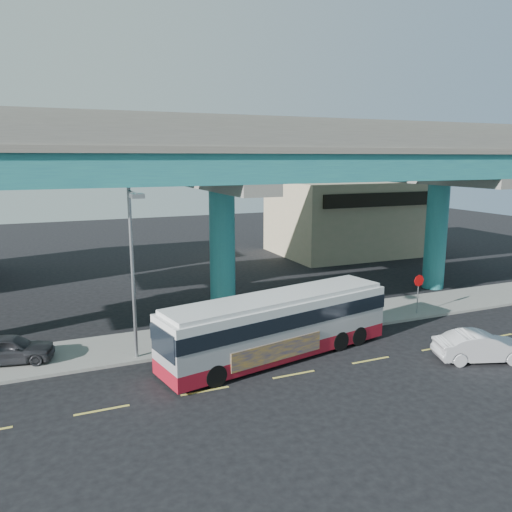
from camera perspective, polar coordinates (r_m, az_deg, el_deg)
name	(u,v)px	position (r m, az deg, el deg)	size (l,w,h in m)	color
ground	(291,372)	(22.48, 3.99, -13.07)	(120.00, 120.00, 0.00)	black
sidewalk	(245,331)	(27.10, -1.31, -8.54)	(70.00, 4.00, 0.15)	gray
lane_markings	(294,374)	(22.23, 4.35, -13.34)	(58.00, 0.12, 0.01)	#D8C64C
viaduct	(221,159)	(28.90, -4.07, 10.99)	(52.00, 12.40, 11.70)	#1F6477
building_beige	(350,217)	(49.80, 10.66, 4.40)	(14.00, 10.23, 7.00)	tan
transit_bus	(279,323)	(23.49, 2.61, -7.67)	(11.90, 4.81, 2.99)	maroon
sedan	(481,347)	(25.49, 24.32, -9.42)	(4.42, 2.75, 1.37)	silver
parked_car	(9,349)	(25.28, -26.40, -9.49)	(4.04, 2.21, 1.30)	#303136
street_lamp	(134,251)	(22.30, -13.81, 0.57)	(0.50, 2.55, 7.85)	gray
stop_sign	(419,286)	(30.83, 18.09, -3.27)	(0.71, 0.08, 2.35)	gray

